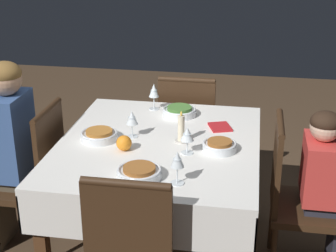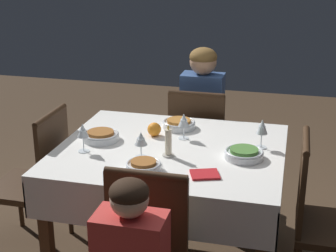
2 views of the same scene
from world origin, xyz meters
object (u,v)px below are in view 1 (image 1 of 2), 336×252
bowl_south (99,135)px  bowl_west (179,111)px  dining_table (159,157)px  person_child_red (329,189)px  bowl_east (139,172)px  napkin_red_folded (220,127)px  wine_glass_south (132,118)px  orange_fruit (124,143)px  wine_glass_east (177,161)px  chair_south (34,174)px  wine_glass_north (187,135)px  chair_north (296,194)px  chair_west (188,130)px  bowl_north (220,146)px  person_adult_denim (6,146)px  candle_centerpiece (181,130)px  wine_glass_west (154,91)px

bowl_south → bowl_west: same height
dining_table → person_child_red: (-0.04, 0.94, -0.14)m
bowl_east → napkin_red_folded: (-0.68, 0.33, -0.02)m
wine_glass_south → bowl_west: bearing=151.0°
orange_fruit → wine_glass_east: bearing=46.5°
bowl_east → person_child_red: bearing=116.3°
orange_fruit → chair_south: bearing=-104.8°
wine_glass_north → bowl_west: (-0.54, -0.12, -0.08)m
dining_table → bowl_east: (0.43, -0.01, 0.12)m
chair_north → chair_west: (-0.81, -0.71, 0.00)m
dining_table → bowl_east: bearing=-1.8°
person_child_red → wine_glass_north: size_ratio=6.81×
wine_glass_south → bowl_east: bearing=17.3°
wine_glass_south → bowl_north: wine_glass_south is taller
person_adult_denim → bowl_west: 1.06m
chair_west → chair_south: bearing=45.6°
person_child_red → wine_glass_north: bearing=102.3°
person_adult_denim → orange_fruit: (0.16, 0.76, 0.15)m
bowl_north → wine_glass_north: size_ratio=1.24×
chair_west → bowl_east: bearing=87.1°
candle_centerpiece → person_child_red: bearing=91.9°
wine_glass_east → wine_glass_west: size_ratio=0.96×
chair_north → bowl_south: bearing=93.8°
chair_north → orange_fruit: size_ratio=11.28×
dining_table → wine_glass_south: size_ratio=8.12×
person_adult_denim → bowl_south: 0.61m
bowl_south → candle_centerpiece: 0.45m
dining_table → wine_glass_west: wine_glass_west is taller
chair_west → candle_centerpiece: bearing=94.6°
bowl_west → candle_centerpiece: (0.40, 0.07, 0.04)m
wine_glass_north → orange_fruit: size_ratio=1.77×
wine_glass_south → orange_fruit: (0.18, -0.00, -0.07)m
person_child_red → napkin_red_folded: 0.70m
chair_north → wine_glass_west: size_ratio=5.44×
chair_south → candle_centerpiece: 0.95m
chair_north → person_adult_denim: person_adult_denim is taller
bowl_west → candle_centerpiece: bearing=9.7°
napkin_red_folded → chair_west: bearing=-156.3°
napkin_red_folded → candle_centerpiece: bearing=-39.5°
chair_west → orange_fruit: chair_west is taller
wine_glass_east → candle_centerpiece: 0.48m
chair_south → bowl_east: bearing=59.4°
person_adult_denim → napkin_red_folded: size_ratio=6.96×
bowl_east → candle_centerpiece: 0.46m
chair_west → person_adult_denim: 1.29m
bowl_south → bowl_west: 0.59m
bowl_north → bowl_south: bearing=-92.7°
person_child_red → orange_fruit: size_ratio=12.06×
bowl_south → wine_glass_west: bearing=158.7°
bowl_south → bowl_west: (-0.45, 0.38, -0.00)m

